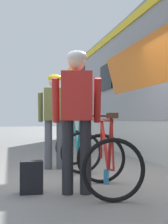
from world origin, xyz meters
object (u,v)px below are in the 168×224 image
at_px(cyclist_near_in_red, 77,108).
at_px(bicycle_far_teal, 77,147).
at_px(cyclist_far_in_olive, 54,112).
at_px(bicycle_near_red, 107,160).
at_px(water_bottle_near_the_bikes, 106,176).
at_px(backpack_on_platform, 31,177).

height_order(cyclist_near_in_red, bicycle_far_teal, cyclist_near_in_red).
bearing_deg(cyclist_near_in_red, cyclist_far_in_olive, 89.75).
distance_m(bicycle_near_red, water_bottle_near_the_bikes, 0.55).
xyz_separation_m(cyclist_far_in_olive, water_bottle_near_the_bikes, (0.52, -1.49, -0.95)).
distance_m(bicycle_far_teal, backpack_on_platform, 1.96).
height_order(bicycle_far_teal, backpack_on_platform, bicycle_far_teal).
bearing_deg(cyclist_far_in_olive, bicycle_near_red, -78.71).
relative_size(bicycle_near_red, water_bottle_near_the_bikes, 5.54).
xyz_separation_m(cyclist_near_in_red, backpack_on_platform, (-0.54, 0.16, -0.85)).
relative_size(cyclist_far_in_olive, bicycle_near_red, 1.51).
bearing_deg(bicycle_far_teal, cyclist_near_in_red, -102.54).
relative_size(backpack_on_platform, water_bottle_near_the_bikes, 1.89).
height_order(backpack_on_platform, water_bottle_near_the_bikes, backpack_on_platform).
distance_m(bicycle_near_red, bicycle_far_teal, 1.84).
bearing_deg(cyclist_near_in_red, bicycle_near_red, 3.80).
bearing_deg(cyclist_near_in_red, backpack_on_platform, 163.03).
height_order(bicycle_near_red, backpack_on_platform, bicycle_near_red).
height_order(cyclist_near_in_red, water_bottle_near_the_bikes, cyclist_near_in_red).
bearing_deg(cyclist_far_in_olive, bicycle_far_teal, -13.81).
distance_m(cyclist_near_in_red, bicycle_near_red, 0.76).
bearing_deg(water_bottle_near_the_bikes, cyclist_near_in_red, -138.55).
bearing_deg(water_bottle_near_the_bikes, cyclist_far_in_olive, 109.36).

